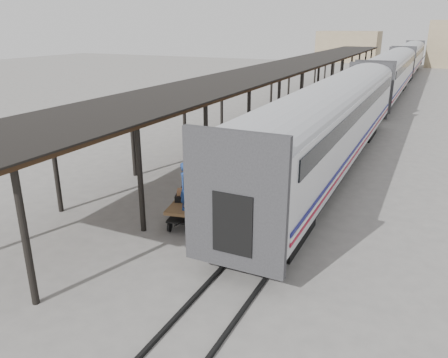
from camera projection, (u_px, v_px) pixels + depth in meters
ground at (201, 217)px, 17.37m from camera, size 160.00×160.00×0.00m
train at (390, 72)px, 43.85m from camera, size 3.45×76.01×4.01m
canopy at (299, 64)px, 37.80m from camera, size 4.90×64.30×4.15m
rails at (387, 98)px, 44.90m from camera, size 1.54×150.00×0.12m
building_left at (348, 46)px, 90.07m from camera, size 12.00×8.00×6.00m
baggage_cart at (190, 207)px, 16.70m from camera, size 1.73×2.61×0.86m
suitcase_stack at (191, 193)px, 16.89m from camera, size 1.23×1.34×0.59m
luggage_tug at (282, 124)px, 30.29m from camera, size 1.63×1.98×1.51m
porter at (186, 186)px, 15.68m from camera, size 0.48×0.68×1.77m
pedestrian at (296, 112)px, 33.43m from camera, size 1.12×0.75×1.76m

